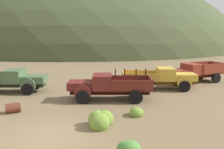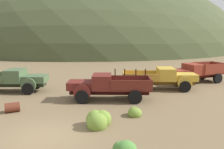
{
  "view_description": "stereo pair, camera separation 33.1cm",
  "coord_description": "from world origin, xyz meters",
  "px_view_note": "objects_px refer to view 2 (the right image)",
  "views": [
    {
      "loc": [
        0.03,
        -10.74,
        4.81
      ],
      "look_at": [
        5.27,
        7.1,
        1.56
      ],
      "focal_mm": 37.5,
      "sensor_mm": 36.0,
      "label": 1
    },
    {
      "loc": [
        0.35,
        -10.83,
        4.81
      ],
      "look_at": [
        5.27,
        7.1,
        1.56
      ],
      "focal_mm": 37.5,
      "sensor_mm": 36.0,
      "label": 2
    }
  ],
  "objects_px": {
    "truck_oxblood": "(103,87)",
    "truck_faded_yellow": "(165,78)",
    "oil_drum_spare": "(12,107)",
    "truck_weathered_green": "(15,80)",
    "truck_rust_red": "(194,72)"
  },
  "relations": [
    {
      "from": "truck_oxblood",
      "to": "truck_faded_yellow",
      "type": "xyz_separation_m",
      "value": [
        5.92,
        1.83,
        -0.0
      ]
    },
    {
      "from": "truck_weathered_green",
      "to": "truck_oxblood",
      "type": "bearing_deg",
      "value": -18.01
    },
    {
      "from": "truck_faded_yellow",
      "to": "oil_drum_spare",
      "type": "relative_size",
      "value": 6.94
    },
    {
      "from": "truck_oxblood",
      "to": "oil_drum_spare",
      "type": "xyz_separation_m",
      "value": [
        -6.1,
        -1.16,
        -0.7
      ]
    },
    {
      "from": "truck_weathered_green",
      "to": "truck_oxblood",
      "type": "height_order",
      "value": "truck_oxblood"
    },
    {
      "from": "truck_rust_red",
      "to": "oil_drum_spare",
      "type": "bearing_deg",
      "value": 11.47
    },
    {
      "from": "truck_weathered_green",
      "to": "truck_faded_yellow",
      "type": "bearing_deg",
      "value": 4.08
    },
    {
      "from": "oil_drum_spare",
      "to": "truck_weathered_green",
      "type": "bearing_deg",
      "value": 95.06
    },
    {
      "from": "truck_weathered_green",
      "to": "oil_drum_spare",
      "type": "bearing_deg",
      "value": -69.4
    },
    {
      "from": "truck_weathered_green",
      "to": "oil_drum_spare",
      "type": "height_order",
      "value": "truck_weathered_green"
    },
    {
      "from": "truck_weathered_green",
      "to": "truck_rust_red",
      "type": "xyz_separation_m",
      "value": [
        16.66,
        -0.79,
        0.03
      ]
    },
    {
      "from": "truck_oxblood",
      "to": "truck_faded_yellow",
      "type": "height_order",
      "value": "truck_oxblood"
    },
    {
      "from": "truck_weathered_green",
      "to": "truck_rust_red",
      "type": "distance_m",
      "value": 16.67
    },
    {
      "from": "truck_faded_yellow",
      "to": "truck_rust_red",
      "type": "bearing_deg",
      "value": 40.01
    },
    {
      "from": "truck_faded_yellow",
      "to": "truck_rust_red",
      "type": "distance_m",
      "value": 4.5
    }
  ]
}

